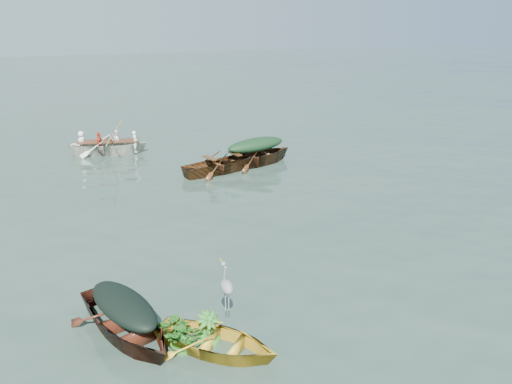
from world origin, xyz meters
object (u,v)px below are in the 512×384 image
Objects in this scene: dark_covered_boat at (127,334)px; open_wooden_boat at (223,172)px; green_tarp_boat at (256,165)px; yellow_dinghy at (217,351)px; rowed_boat at (110,154)px; heron at (227,294)px.

open_wooden_boat is (4.76, 8.91, 0.00)m from dark_covered_boat.
yellow_dinghy is at bearing 139.16° from green_tarp_boat.
yellow_dinghy is 11.50m from green_tarp_boat.
green_tarp_boat reaches higher than rowed_boat.
open_wooden_boat is (3.38, 9.99, 0.00)m from yellow_dinghy.
rowed_boat is at bearing 37.82° from green_tarp_boat.
open_wooden_boat is at bearing 25.74° from yellow_dinghy.
heron is at bearing 5.19° from yellow_dinghy.
heron is (-4.54, -9.98, 0.83)m from green_tarp_boat.
dark_covered_boat is at bearing 113.98° from heron.
heron is (-3.03, -9.56, 0.83)m from open_wooden_boat.
dark_covered_boat is at bearing -172.28° from rowed_boat.
green_tarp_boat is at bearing 36.79° from dark_covered_boat.
rowed_boat reaches higher than open_wooden_boat.
rowed_boat is at bearing 46.89° from heron.
yellow_dinghy is 0.63× the size of open_wooden_boat.
green_tarp_boat is 10.99m from heron.
open_wooden_boat is at bearing 90.00° from green_tarp_boat.
rowed_boat reaches higher than yellow_dinghy.
yellow_dinghy is at bearing 147.71° from open_wooden_boat.
open_wooden_boat is 4.80× the size of heron.
green_tarp_boat is at bearing -87.88° from open_wooden_boat.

